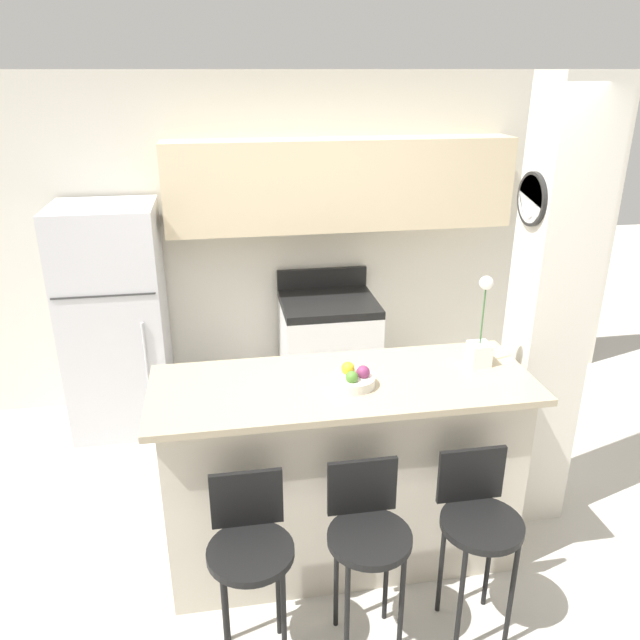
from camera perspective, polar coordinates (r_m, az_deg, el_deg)
name	(u,v)px	position (r m, az deg, el deg)	size (l,w,h in m)	color
ground_plane	(341,552)	(3.78, 1.92, -20.46)	(14.00, 14.00, 0.00)	beige
wall_back	(310,220)	(4.87, -0.89, 9.10)	(5.60, 0.38, 2.55)	silver
pillar_right	(549,315)	(3.69, 20.19, 0.40)	(0.38, 0.32, 2.55)	silver
counter_bar	(342,471)	(3.44, 2.03, -13.67)	(1.94, 0.71, 1.09)	beige
refrigerator	(116,321)	(4.77, -18.19, -0.08)	(0.71, 0.66, 1.70)	silver
stove_range	(328,353)	(4.94, 0.77, -3.04)	(0.72, 0.65, 1.07)	white
bar_stool_left	(250,548)	(2.91, -6.41, -20.01)	(0.38, 0.38, 0.92)	black
bar_stool_mid	(367,534)	(2.97, 4.35, -18.92)	(0.38, 0.38, 0.92)	black
bar_stool_right	(478,521)	(3.11, 14.25, -17.36)	(0.38, 0.38, 0.92)	black
orchid_vase	(480,340)	(3.38, 14.45, -1.80)	(0.11, 0.11, 0.49)	white
fruit_bowl	(353,379)	(3.10, 3.06, -5.37)	(0.22, 0.22, 0.11)	silver
trash_bin	(202,408)	(4.80, -10.75, -7.91)	(0.28, 0.28, 0.38)	#59595B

